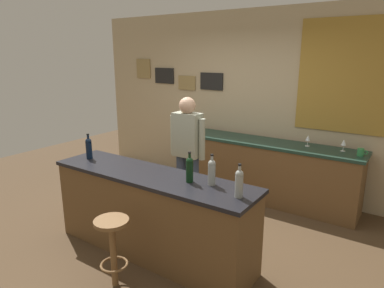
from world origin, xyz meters
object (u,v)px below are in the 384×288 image
object	(u,v)px
bartender	(187,150)
wine_bottle_c	(212,171)
bar_stool	(113,242)
wine_glass_b	(344,143)
wine_bottle_a	(89,148)
coffee_mug	(361,152)
wine_glass_a	(308,138)
wine_bottle_b	(190,169)
wine_bottle_d	(239,183)

from	to	relation	value
bartender	wine_bottle_c	distance (m)	1.19
bar_stool	wine_glass_b	xyz separation A→B (m)	(1.40, 2.76, 0.55)
wine_bottle_a	wine_bottle_c	distance (m)	1.65
coffee_mug	wine_bottle_a	bearing A→B (deg)	-142.80
wine_glass_a	wine_bottle_b	bearing A→B (deg)	-104.65
bar_stool	wine_bottle_d	xyz separation A→B (m)	(0.97, 0.61, 0.60)
wine_bottle_d	wine_glass_a	xyz separation A→B (m)	(-0.02, 2.15, -0.05)
wine_bottle_c	coffee_mug	distance (m)	2.18
wine_bottle_d	wine_glass_a	bearing A→B (deg)	90.55
wine_bottle_d	coffee_mug	bearing A→B (deg)	71.98
bartender	bar_stool	xyz separation A→B (m)	(0.24, -1.55, -0.48)
wine_bottle_b	wine_bottle_c	bearing A→B (deg)	13.86
bartender	wine_bottle_b	size ratio (longest dim) A/B	5.29
bartender	wine_glass_a	distance (m)	1.69
bar_stool	wine_glass_a	size ratio (longest dim) A/B	4.39
bar_stool	wine_glass_a	distance (m)	2.96
wine_bottle_b	wine_glass_a	bearing A→B (deg)	75.35
wine_bottle_c	coffee_mug	size ratio (longest dim) A/B	2.45
wine_bottle_a	wine_glass_b	xyz separation A→B (m)	(2.44, 2.13, -0.05)
bartender	coffee_mug	world-z (taller)	bartender
bartender	wine_bottle_b	xyz separation A→B (m)	(0.64, -0.88, 0.12)
bartender	bar_stool	world-z (taller)	bartender
wine_glass_a	bar_stool	bearing A→B (deg)	-108.94
wine_bottle_a	wine_glass_b	distance (m)	3.23
bar_stool	wine_bottle_a	distance (m)	1.35
wine_bottle_a	wine_bottle_d	bearing A→B (deg)	-0.73
wine_glass_b	coffee_mug	world-z (taller)	wine_glass_b
wine_bottle_d	wine_glass_b	distance (m)	2.20
wine_bottle_b	coffee_mug	xyz separation A→B (m)	(1.23, 1.98, -0.11)
wine_bottle_a	wine_bottle_b	xyz separation A→B (m)	(1.43, 0.04, 0.00)
wine_glass_a	bartender	bearing A→B (deg)	-134.38
wine_bottle_d	wine_bottle_a	bearing A→B (deg)	179.27
bartender	wine_bottle_a	world-z (taller)	bartender
wine_glass_a	coffee_mug	xyz separation A→B (m)	(0.69, -0.10, -0.06)
wine_bottle_d	wine_bottle_c	bearing A→B (deg)	161.29
wine_bottle_c	wine_bottle_d	world-z (taller)	same
wine_bottle_b	wine_bottle_c	world-z (taller)	same
wine_bottle_a	wine_bottle_b	distance (m)	1.43
wine_glass_a	wine_glass_b	world-z (taller)	same
coffee_mug	wine_bottle_b	bearing A→B (deg)	-121.82
wine_glass_b	coffee_mug	size ratio (longest dim) A/B	1.24
wine_bottle_a	wine_glass_b	size ratio (longest dim) A/B	1.97
bar_stool	coffee_mug	bearing A→B (deg)	58.43
bartender	wine_bottle_b	world-z (taller)	bartender
bartender	wine_bottle_a	distance (m)	1.22
wine_glass_b	wine_bottle_a	bearing A→B (deg)	-138.88
bar_stool	wine_bottle_a	xyz separation A→B (m)	(-1.03, 0.63, 0.60)
wine_bottle_b	coffee_mug	world-z (taller)	wine_bottle_b
bartender	wine_glass_a	bearing A→B (deg)	45.62
bar_stool	wine_glass_b	size ratio (longest dim) A/B	4.39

